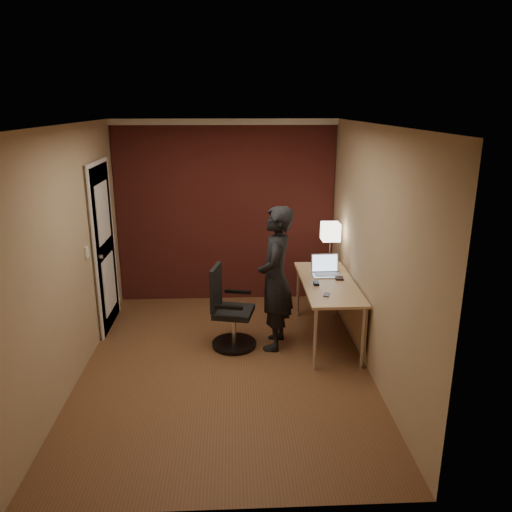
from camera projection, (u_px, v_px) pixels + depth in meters
name	position (u px, v px, depth m)	size (l,w,h in m)	color
room	(204.00, 211.00, 6.41)	(4.00, 4.00, 4.00)	brown
desk	(334.00, 292.00, 5.76)	(0.60, 1.50, 0.73)	tan
desk_lamp	(330.00, 232.00, 6.23)	(0.22, 0.22, 0.54)	silver
laptop	(326.00, 269.00, 5.95)	(0.34, 0.27, 0.23)	silver
mouse	(316.00, 283.00, 5.62)	(0.06, 0.10, 0.03)	black
phone	(327.00, 295.00, 5.31)	(0.06, 0.12, 0.01)	black
wallet	(339.00, 278.00, 5.80)	(0.09, 0.11, 0.02)	black
office_chair	(229.00, 313.00, 5.66)	(0.51, 0.57, 0.94)	black
person	(275.00, 279.00, 5.55)	(0.60, 0.39, 1.64)	black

